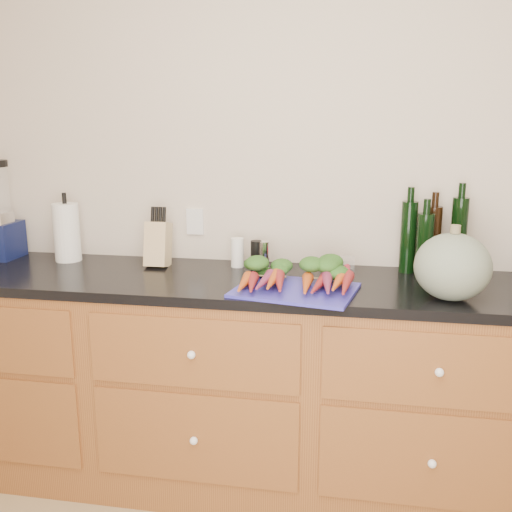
% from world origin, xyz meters
% --- Properties ---
extents(wall_back, '(4.10, 0.05, 2.60)m').
position_xyz_m(wall_back, '(0.00, 1.62, 1.30)').
color(wall_back, beige).
rests_on(wall_back, ground).
extents(cabinets, '(3.60, 0.64, 0.90)m').
position_xyz_m(cabinets, '(0.00, 1.30, 0.45)').
color(cabinets, brown).
rests_on(cabinets, ground).
extents(countertop, '(3.64, 0.62, 0.04)m').
position_xyz_m(countertop, '(0.00, 1.30, 0.92)').
color(countertop, black).
rests_on(countertop, cabinets).
extents(cutting_board, '(0.50, 0.41, 0.01)m').
position_xyz_m(cutting_board, '(-0.08, 1.14, 0.95)').
color(cutting_board, '#322FAE').
rests_on(cutting_board, countertop).
extents(carrots, '(0.47, 0.35, 0.07)m').
position_xyz_m(carrots, '(-0.08, 1.19, 0.98)').
color(carrots, '#C14C16').
rests_on(carrots, cutting_board).
extents(squash, '(0.27, 0.27, 0.25)m').
position_xyz_m(squash, '(0.49, 1.14, 1.06)').
color(squash, '#5A6857').
rests_on(squash, countertop).
extents(paper_towel, '(0.12, 0.12, 0.27)m').
position_xyz_m(paper_towel, '(-1.18, 1.46, 1.07)').
color(paper_towel, white).
rests_on(paper_towel, countertop).
extents(knife_block, '(0.10, 0.10, 0.20)m').
position_xyz_m(knife_block, '(-0.73, 1.44, 1.04)').
color(knife_block, tan).
rests_on(knife_block, countertop).
extents(grinder_salt, '(0.06, 0.06, 0.13)m').
position_xyz_m(grinder_salt, '(-0.37, 1.48, 1.01)').
color(grinder_salt, white).
rests_on(grinder_salt, countertop).
extents(grinder_pepper, '(0.05, 0.05, 0.12)m').
position_xyz_m(grinder_pepper, '(-0.29, 1.48, 1.00)').
color(grinder_pepper, black).
rests_on(grinder_pepper, countertop).
extents(canister_chrome, '(0.05, 0.05, 0.12)m').
position_xyz_m(canister_chrome, '(-0.25, 1.48, 1.00)').
color(canister_chrome, white).
rests_on(canister_chrome, countertop).
extents(tomato_box, '(0.13, 0.11, 0.06)m').
position_xyz_m(tomato_box, '(0.08, 1.47, 0.97)').
color(tomato_box, white).
rests_on(tomato_box, countertop).
extents(bottles, '(0.27, 0.14, 0.33)m').
position_xyz_m(bottles, '(0.46, 1.51, 1.09)').
color(bottles, black).
rests_on(bottles, countertop).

